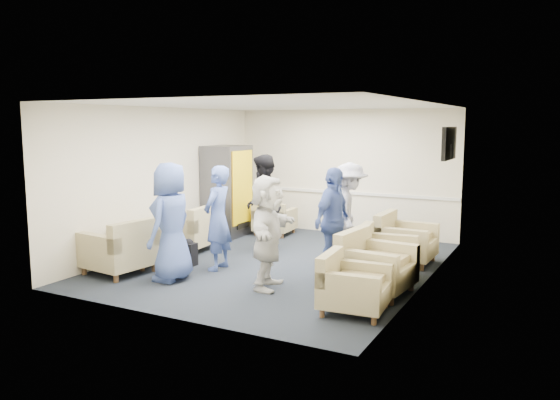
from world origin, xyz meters
The scene contains 25 objects.
floor centered at (0.00, 0.00, 0.00)m, with size 6.00×6.00×0.00m, color black.
ceiling centered at (0.00, 0.00, 2.70)m, with size 6.00×6.00×0.00m, color silver.
back_wall centered at (0.00, 3.00, 1.35)m, with size 5.00×0.02×2.70m, color beige.
front_wall centered at (0.00, -3.00, 1.35)m, with size 5.00×0.02×2.70m, color beige.
left_wall centered at (-2.50, 0.00, 1.35)m, with size 0.02×6.00×2.70m, color beige.
right_wall centered at (2.50, 0.00, 1.35)m, with size 0.02×6.00×2.70m, color beige.
chair_rail centered at (0.00, 2.98, 0.90)m, with size 4.98×0.04×0.06m, color silver.
tv centered at (2.44, 1.80, 2.05)m, with size 0.10×1.00×0.58m.
armchair_left_near centered at (-1.94, -1.76, 0.38)m, with size 1.05×1.05×0.76m.
armchair_left_mid centered at (-2.02, -1.12, 0.34)m, with size 0.92×0.92×0.69m.
armchair_left_far centered at (-1.95, 0.04, 0.36)m, with size 0.99×0.99×0.73m.
armchair_right_near centered at (1.95, -1.76, 0.32)m, with size 0.87×0.87×0.65m.
armchair_right_midnear centered at (1.94, -0.83, 0.37)m, with size 1.02×1.02×0.74m.
armchair_right_midfar centered at (1.85, -0.04, 0.34)m, with size 0.97×0.97×0.69m.
armchair_right_far centered at (1.87, 1.03, 0.37)m, with size 0.93×0.93×0.73m.
armchair_corner centered at (-1.24, 2.10, 0.31)m, with size 0.82×0.82×0.62m.
vending_machine centered at (-2.09, 1.59, 0.97)m, with size 0.78×0.91×1.93m.
backpack centered at (-1.31, -0.84, 0.24)m, with size 0.28×0.20×0.46m.
pillow centered at (-1.95, -1.75, 0.57)m, with size 0.45×0.34×0.13m, color white.
person_front_left centered at (-1.00, -1.66, 0.91)m, with size 0.89×0.58×1.82m, color #455DA7.
person_mid_left centered at (-0.72, -0.81, 0.86)m, with size 0.63×0.41×1.72m, color #455DA7.
person_back_left centered at (-0.73, 0.72, 0.91)m, with size 0.89×0.69×1.82m, color black.
person_back_right centered at (0.97, 0.78, 0.86)m, with size 1.11×0.64×1.73m, color silver.
person_mid_right centered at (1.07, -0.21, 0.86)m, with size 1.01×0.42×1.72m, color #455DA7.
person_front_right centered at (0.51, -1.34, 0.83)m, with size 1.55×0.49×1.67m, color silver.
Camera 1 is at (4.28, -8.14, 2.40)m, focal length 35.00 mm.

